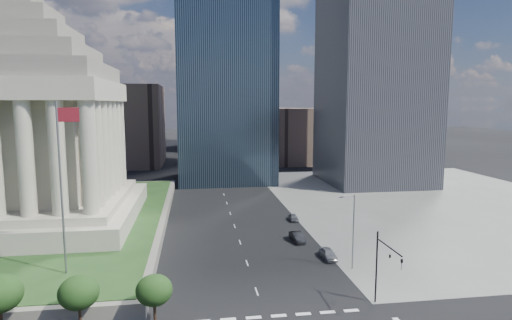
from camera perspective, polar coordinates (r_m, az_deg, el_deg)
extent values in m
plane|color=black|center=(128.65, -5.11, -2.20)|extent=(500.00, 500.00, 0.00)
cube|color=slate|center=(103.77, 22.67, -5.10)|extent=(68.00, 90.00, 0.03)
cylinder|color=slate|center=(53.73, -24.54, -3.59)|extent=(0.24, 0.24, 20.00)
cube|color=maroon|center=(52.53, -23.78, 5.55)|extent=(2.40, 0.05, 1.60)
cube|color=black|center=(122.25, -4.19, 11.41)|extent=(26.00, 26.00, 60.00)
cube|color=brown|center=(161.80, 5.64, 3.34)|extent=(20.00, 30.00, 20.00)
cube|color=brown|center=(158.51, -16.72, 4.43)|extent=(24.00, 30.00, 28.00)
cylinder|color=black|center=(49.60, 15.76, -13.58)|extent=(0.18, 0.18, 8.00)
cylinder|color=black|center=(46.19, 17.31, -11.02)|extent=(0.14, 5.50, 0.14)
cube|color=black|center=(44.14, 18.85, -13.07)|extent=(0.30, 0.30, 1.10)
cylinder|color=slate|center=(57.94, 12.85, -9.35)|extent=(0.16, 0.16, 10.00)
cylinder|color=slate|center=(56.43, 12.14, -4.75)|extent=(1.80, 0.12, 0.12)
cube|color=slate|center=(56.15, 11.27, -4.89)|extent=(0.50, 0.22, 0.14)
imported|color=gray|center=(62.25, 9.61, -12.21)|extent=(4.26, 1.78, 1.44)
imported|color=black|center=(68.90, 5.52, -10.18)|extent=(4.52, 1.92, 1.45)
imported|color=slate|center=(80.61, 5.02, -7.63)|extent=(1.60, 3.68, 1.24)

